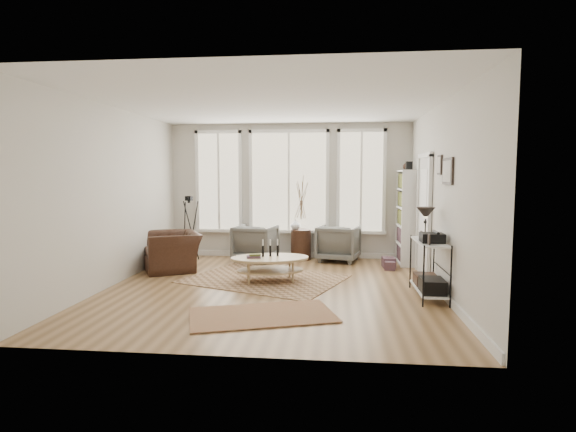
# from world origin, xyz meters

# --- Properties ---
(room) EXTENTS (5.50, 5.54, 2.90)m
(room) POSITION_xyz_m (0.02, 0.03, 1.43)
(room) COLOR #9C754B
(room) RESTS_ON ground
(bay_window) EXTENTS (4.14, 0.12, 2.24)m
(bay_window) POSITION_xyz_m (0.00, 2.71, 1.61)
(bay_window) COLOR #D1BF81
(bay_window) RESTS_ON ground
(door) EXTENTS (0.09, 1.06, 2.22)m
(door) POSITION_xyz_m (2.57, 1.15, 1.12)
(door) COLOR silver
(door) RESTS_ON ground
(bookcase) EXTENTS (0.31, 0.85, 2.06)m
(bookcase) POSITION_xyz_m (2.44, 2.23, 0.96)
(bookcase) COLOR white
(bookcase) RESTS_ON ground
(low_shelf) EXTENTS (0.38, 1.08, 1.30)m
(low_shelf) POSITION_xyz_m (2.38, -0.30, 0.51)
(low_shelf) COLOR white
(low_shelf) RESTS_ON ground
(wall_art) EXTENTS (0.04, 0.88, 0.44)m
(wall_art) POSITION_xyz_m (2.58, -0.27, 1.88)
(wall_art) COLOR black
(wall_art) RESTS_ON ground
(rug_main) EXTENTS (3.03, 2.68, 0.01)m
(rug_main) POSITION_xyz_m (-0.20, 0.57, 0.01)
(rug_main) COLOR brown
(rug_main) RESTS_ON ground
(rug_runner) EXTENTS (2.05, 1.54, 0.01)m
(rug_runner) POSITION_xyz_m (0.08, -1.43, 0.01)
(rug_runner) COLOR brown
(rug_runner) RESTS_ON ground
(coffee_table) EXTENTS (1.47, 1.11, 0.60)m
(coffee_table) POSITION_xyz_m (-0.10, 0.43, 0.32)
(coffee_table) COLOR tan
(coffee_table) RESTS_ON ground
(armchair_left) EXTENTS (0.94, 0.96, 0.76)m
(armchair_left) POSITION_xyz_m (-0.65, 2.22, 0.38)
(armchair_left) COLOR slate
(armchair_left) RESTS_ON ground
(armchair_right) EXTENTS (0.98, 1.00, 0.76)m
(armchair_right) POSITION_xyz_m (1.08, 2.37, 0.38)
(armchair_right) COLOR slate
(armchair_right) RESTS_ON ground
(side_table) EXTENTS (0.43, 0.43, 1.80)m
(side_table) POSITION_xyz_m (0.29, 2.45, 0.87)
(side_table) COLOR #372016
(side_table) RESTS_ON ground
(vase) EXTENTS (0.24, 0.24, 0.22)m
(vase) POSITION_xyz_m (0.17, 2.45, 0.75)
(vase) COLOR silver
(vase) RESTS_ON side_table
(accent_chair) EXTENTS (1.44, 1.39, 0.72)m
(accent_chair) POSITION_xyz_m (-2.07, 1.15, 0.36)
(accent_chair) COLOR #372016
(accent_chair) RESTS_ON ground
(tripod_camera) EXTENTS (0.48, 0.48, 1.36)m
(tripod_camera) POSITION_xyz_m (-2.04, 2.13, 0.63)
(tripod_camera) COLOR black
(tripod_camera) RESTS_ON ground
(book_stack_near) EXTENTS (0.25, 0.31, 0.19)m
(book_stack_near) POSITION_xyz_m (2.05, 1.81, 0.10)
(book_stack_near) COLOR brown
(book_stack_near) RESTS_ON ground
(book_stack_far) EXTENTS (0.23, 0.28, 0.16)m
(book_stack_far) POSITION_xyz_m (2.05, 1.59, 0.08)
(book_stack_far) COLOR brown
(book_stack_far) RESTS_ON ground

